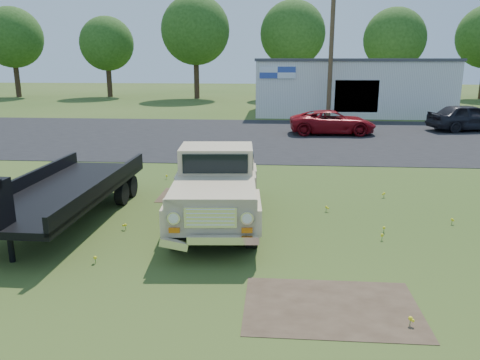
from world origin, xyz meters
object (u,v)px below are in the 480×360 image
Objects in this scene: red_pickup at (332,122)px; dark_sedan at (468,118)px; vintage_pickup_truck at (217,184)px; flatbed_trailer at (64,186)px.

dark_sedan is at bearing -78.88° from red_pickup.
red_pickup is 1.04× the size of dark_sedan.
vintage_pickup_truck is at bearing 160.93° from red_pickup.
flatbed_trailer is 1.45× the size of red_pickup.
flatbed_trailer is (-3.97, -0.22, -0.07)m from vintage_pickup_truck.
vintage_pickup_truck is 21.13m from dark_sedan.
vintage_pickup_truck is at bearing 3.88° from flatbed_trailer.
vintage_pickup_truck is 1.17× the size of red_pickup.
flatbed_trailer is at bearing 123.12° from dark_sedan.
flatbed_trailer is at bearing 148.64° from red_pickup.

